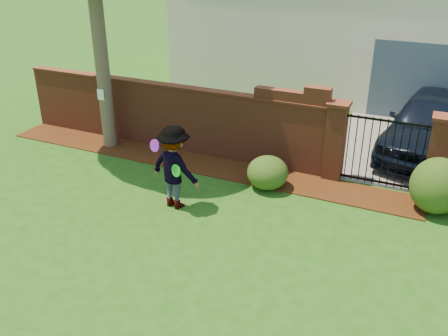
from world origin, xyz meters
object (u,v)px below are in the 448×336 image
at_px(man, 173,168).
at_px(frisbee_green, 176,171).
at_px(frisbee_purple, 155,146).
at_px(car, 429,127).

relative_size(man, frisbee_green, 6.90).
bearing_deg(frisbee_green, man, 132.07).
relative_size(frisbee_purple, frisbee_green, 1.02).
distance_m(man, frisbee_purple, 0.60).
bearing_deg(frisbee_green, car, 50.04).
distance_m(car, frisbee_green, 6.86).
xyz_separation_m(man, frisbee_green, (0.20, -0.22, 0.08)).
bearing_deg(car, frisbee_purple, -126.32).
bearing_deg(man, frisbee_green, 142.09).
height_order(frisbee_purple, frisbee_green, frisbee_purple).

